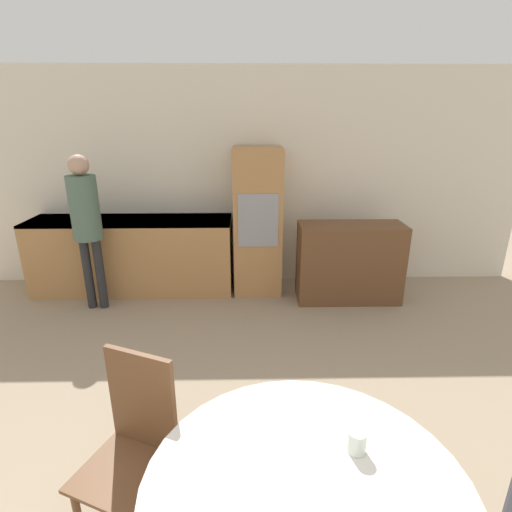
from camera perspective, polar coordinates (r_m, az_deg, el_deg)
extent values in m
cube|color=silver|center=(5.00, -1.30, 10.81)|extent=(6.85, 0.05, 2.60)
cube|color=#AD7A47|center=(5.06, -17.11, 0.11)|extent=(2.38, 0.60, 0.90)
cube|color=black|center=(4.94, -17.60, 4.86)|extent=(2.38, 0.60, 0.03)
cube|color=#AD7A47|center=(4.76, 0.22, 4.95)|extent=(0.56, 0.58, 1.72)
cube|color=gray|center=(4.45, 0.31, 5.06)|extent=(0.45, 0.01, 0.60)
cube|color=brown|center=(4.71, 13.17, -0.92)|extent=(1.17, 0.45, 0.91)
cylinder|color=silver|center=(1.75, 7.24, -30.04)|extent=(1.26, 1.26, 0.03)
cylinder|color=brown|center=(2.58, -18.37, -27.08)|extent=(0.04, 0.04, 0.43)
cylinder|color=brown|center=(2.44, -11.67, -29.89)|extent=(0.04, 0.04, 0.43)
cube|color=brown|center=(2.26, -18.39, -27.15)|extent=(0.52, 0.52, 0.02)
cube|color=brown|center=(2.18, -15.97, -19.10)|extent=(0.36, 0.18, 0.54)
cylinder|color=#262628|center=(4.77, -22.86, -2.37)|extent=(0.09, 0.09, 0.81)
cylinder|color=#262628|center=(4.72, -21.35, -2.38)|extent=(0.09, 0.09, 0.81)
cylinder|color=#4C6656|center=(4.54, -23.29, 6.31)|extent=(0.30, 0.30, 0.67)
sphere|color=tan|center=(4.47, -24.04, 11.79)|extent=(0.21, 0.21, 0.21)
cylinder|color=silver|center=(1.85, 14.23, -24.34)|extent=(0.08, 0.08, 0.10)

